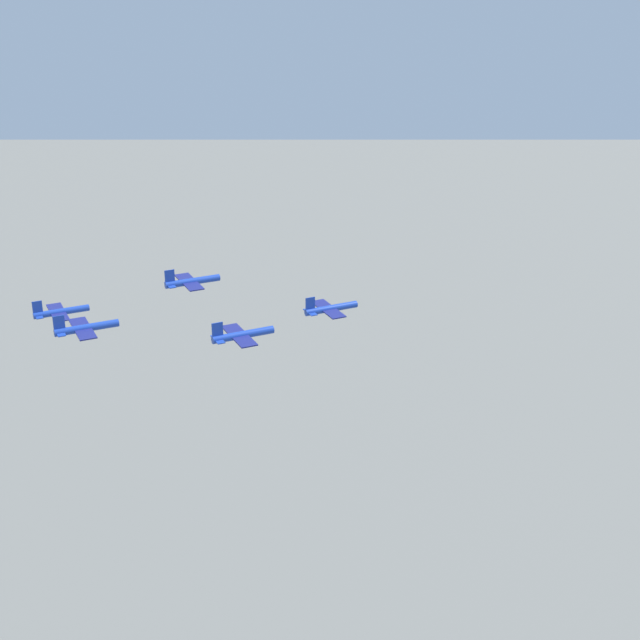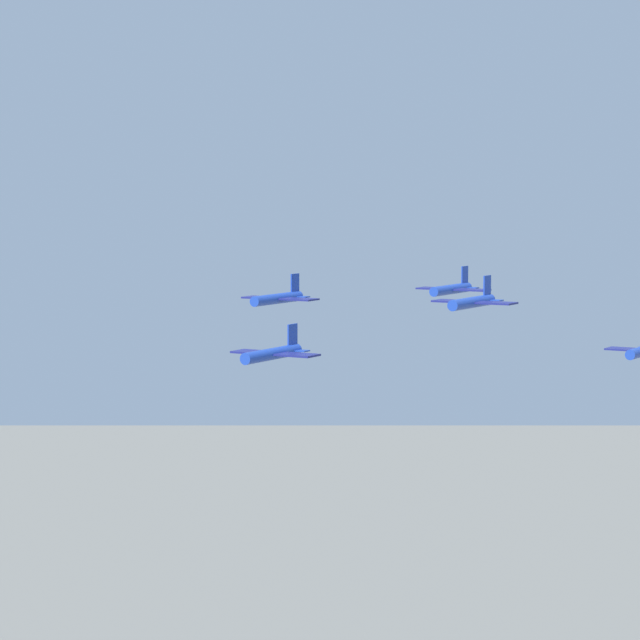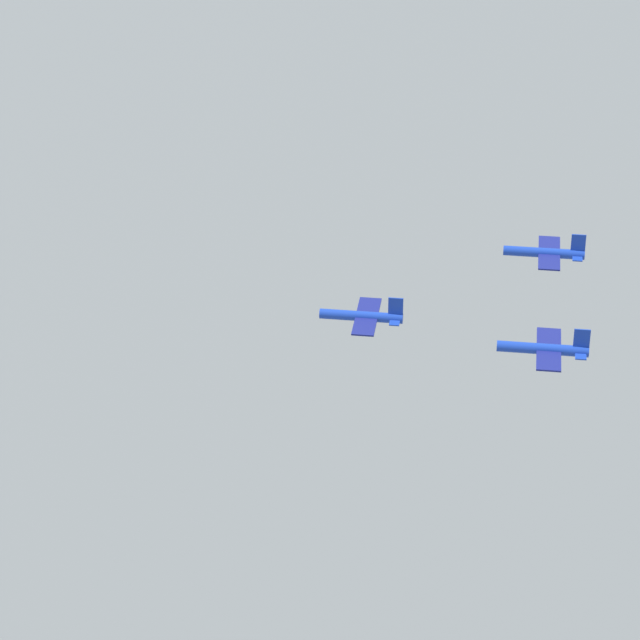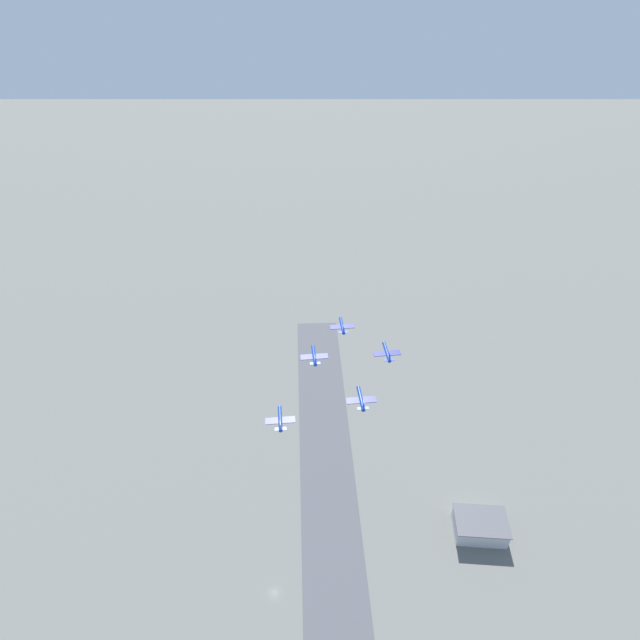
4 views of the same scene
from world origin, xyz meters
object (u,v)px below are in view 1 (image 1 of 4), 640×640
(jet_1, at_px, (190,281))
(jet_2, at_px, (241,335))
(jet_0, at_px, (329,309))
(jet_4, at_px, (84,328))
(jet_3, at_px, (59,312))

(jet_1, height_order, jet_2, jet_1)
(jet_2, bearing_deg, jet_0, 120.47)
(jet_0, xyz_separation_m, jet_4, (-5.68, 33.63, 3.18))
(jet_1, relative_size, jet_2, 1.00)
(jet_4, bearing_deg, jet_2, 59.53)
(jet_2, relative_size, jet_4, 1.00)
(jet_0, relative_size, jet_1, 1.00)
(jet_4, bearing_deg, jet_3, 180.00)
(jet_0, bearing_deg, jet_2, -59.53)
(jet_1, xyz_separation_m, jet_2, (-19.78, -3.34, -0.45))
(jet_0, relative_size, jet_4, 1.00)
(jet_2, distance_m, jet_3, 34.94)
(jet_0, distance_m, jet_2, 20.01)
(jet_3, relative_size, jet_4, 1.00)
(jet_2, relative_size, jet_3, 1.00)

